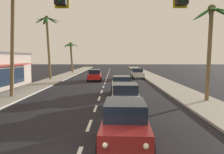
# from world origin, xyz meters

# --- Properties ---
(sidewalk_right) EXTENTS (3.20, 110.00, 0.14)m
(sidewalk_right) POSITION_xyz_m (7.80, 20.00, 0.07)
(sidewalk_right) COLOR #9E998E
(sidewalk_right) RESTS_ON ground
(sidewalk_left) EXTENTS (3.20, 110.00, 0.14)m
(sidewalk_left) POSITION_xyz_m (-7.80, 20.00, 0.07)
(sidewalk_left) COLOR #9E998E
(sidewalk_left) RESTS_ON ground
(lane_markings) EXTENTS (4.28, 86.29, 0.01)m
(lane_markings) POSITION_xyz_m (0.42, 19.37, 0.00)
(lane_markings) COLOR silver
(lane_markings) RESTS_ON ground
(traffic_signal_mast) EXTENTS (10.50, 0.41, 6.68)m
(traffic_signal_mast) POSITION_xyz_m (3.23, 0.24, 4.80)
(traffic_signal_mast) COLOR #2D2D33
(traffic_signal_mast) RESTS_ON ground
(sedan_lead_at_stop_bar) EXTENTS (2.08, 4.50, 1.68)m
(sedan_lead_at_stop_bar) POSITION_xyz_m (1.69, 2.55, 0.85)
(sedan_lead_at_stop_bar) COLOR maroon
(sedan_lead_at_stop_bar) RESTS_ON ground
(sedan_third_in_queue) EXTENTS (2.02, 4.48, 1.68)m
(sedan_third_in_queue) POSITION_xyz_m (2.00, 8.80, 0.85)
(sedan_third_in_queue) COLOR silver
(sedan_third_in_queue) RESTS_ON ground
(sedan_fifth_in_queue) EXTENTS (2.00, 4.47, 1.68)m
(sedan_fifth_in_queue) POSITION_xyz_m (1.96, 15.05, 0.85)
(sedan_fifth_in_queue) COLOR silver
(sedan_fifth_in_queue) RESTS_ON ground
(sedan_oncoming_far) EXTENTS (2.00, 4.47, 1.68)m
(sedan_oncoming_far) POSITION_xyz_m (-1.60, 27.35, 0.85)
(sedan_oncoming_far) COLOR red
(sedan_oncoming_far) RESTS_ON ground
(sedan_parked_nearest_kerb) EXTENTS (2.07, 4.50, 1.68)m
(sedan_parked_nearest_kerb) POSITION_xyz_m (5.06, 31.51, 0.85)
(sedan_parked_nearest_kerb) COLOR silver
(sedan_parked_nearest_kerb) RESTS_ON ground
(palm_left_second) EXTENTS (4.60, 4.66, 10.17)m
(palm_left_second) POSITION_xyz_m (-7.08, 12.91, 7.30)
(palm_left_second) COLOR brown
(palm_left_second) RESTS_ON ground
(palm_left_third) EXTENTS (3.76, 3.42, 9.68)m
(palm_left_third) POSITION_xyz_m (-8.76, 28.58, 6.58)
(palm_left_third) COLOR brown
(palm_left_third) RESTS_ON ground
(palm_left_farthest) EXTENTS (3.24, 3.20, 6.78)m
(palm_left_farthest) POSITION_xyz_m (-8.18, 44.24, 4.60)
(palm_left_farthest) COLOR brown
(palm_left_farthest) RESTS_ON ground
(palm_right_second) EXTENTS (2.93, 3.18, 7.36)m
(palm_right_second) POSITION_xyz_m (8.51, 11.19, 5.33)
(palm_right_second) COLOR brown
(palm_right_second) RESTS_ON ground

